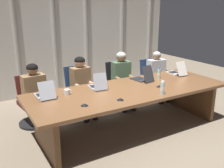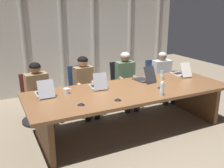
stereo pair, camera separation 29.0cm
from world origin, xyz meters
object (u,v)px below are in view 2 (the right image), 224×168
at_px(laptop_left_end, 44,92).
at_px(conference_mic_right_side, 118,99).
at_px(person_left_mid, 85,83).
at_px(person_right_mid, 164,74).
at_px(office_chair_right_mid, 157,85).
at_px(water_bottle_primary, 162,75).
at_px(office_chair_center, 123,90).
at_px(conference_mic_middle, 161,87).
at_px(laptop_right_mid, 181,73).
at_px(office_chair_left_mid, 82,96).
at_px(person_center, 126,77).
at_px(conference_mic_left_side, 81,104).
at_px(laptop_left_mid, 98,85).
at_px(coffee_mug_near, 67,91).
at_px(person_left_end, 38,90).
at_px(water_bottle_secondary, 162,89).
at_px(office_chair_left_end, 36,104).
at_px(laptop_center, 145,78).

bearing_deg(laptop_left_end, conference_mic_right_side, -127.67).
height_order(person_left_mid, person_right_mid, person_left_mid).
bearing_deg(office_chair_right_mid, water_bottle_primary, -30.04).
xyz_separation_m(office_chair_center, office_chair_right_mid, (0.92, -0.00, -0.01)).
distance_m(person_left_mid, conference_mic_middle, 1.48).
bearing_deg(laptop_right_mid, water_bottle_primary, 102.19).
bearing_deg(conference_mic_right_side, office_chair_left_mid, 91.46).
height_order(laptop_left_end, person_center, person_center).
bearing_deg(office_chair_center, conference_mic_right_side, -32.43).
bearing_deg(office_chair_center, laptop_left_end, -68.13).
distance_m(laptop_right_mid, conference_mic_left_side, 2.47).
bearing_deg(laptop_left_end, laptop_left_mid, -91.95).
xyz_separation_m(laptop_right_mid, office_chair_right_mid, (-0.00, 0.77, -0.47)).
height_order(person_right_mid, coffee_mug_near, person_right_mid).
relative_size(office_chair_center, conference_mic_right_side, 8.58).
height_order(laptop_right_mid, office_chair_left_mid, laptop_right_mid).
distance_m(person_left_end, water_bottle_secondary, 2.20).
bearing_deg(person_center, person_left_mid, -84.49).
distance_m(person_left_mid, water_bottle_primary, 1.50).
bearing_deg(water_bottle_secondary, conference_mic_middle, 55.41).
bearing_deg(person_left_end, laptop_right_mid, 71.62).
xyz_separation_m(water_bottle_primary, conference_mic_left_side, (-1.85, -0.58, -0.07)).
height_order(office_chair_left_end, person_left_end, person_left_end).
xyz_separation_m(laptop_right_mid, water_bottle_secondary, (-1.11, -0.82, 0.05)).
distance_m(office_chair_center, coffee_mug_near, 1.79).
bearing_deg(water_bottle_secondary, person_center, 82.80).
height_order(office_chair_left_end, coffee_mug_near, office_chair_left_end).
distance_m(office_chair_center, conference_mic_middle, 1.35).
xyz_separation_m(office_chair_left_end, office_chair_center, (1.87, 0.00, 0.01)).
bearing_deg(conference_mic_middle, laptop_center, 91.51).
height_order(laptop_left_end, conference_mic_middle, laptop_left_end).
relative_size(laptop_left_end, person_center, 0.35).
distance_m(laptop_left_end, office_chair_center, 2.05).
distance_m(laptop_left_mid, water_bottle_secondary, 1.09).
xyz_separation_m(person_left_mid, conference_mic_right_side, (0.02, -1.33, 0.09)).
bearing_deg(laptop_left_end, office_chair_left_mid, -49.48).
xyz_separation_m(laptop_center, coffee_mug_near, (-1.53, -0.06, -0.01)).
relative_size(person_center, conference_mic_left_side, 10.82).
relative_size(laptop_left_end, office_chair_right_mid, 0.46).
height_order(water_bottle_primary, conference_mic_middle, water_bottle_primary).
distance_m(office_chair_center, person_center, 0.36).
distance_m(water_bottle_primary, conference_mic_middle, 0.57).
relative_size(laptop_left_end, water_bottle_secondary, 1.81).
distance_m(conference_mic_middle, conference_mic_right_side, 0.96).
bearing_deg(person_left_end, laptop_center, 65.17).
bearing_deg(person_center, person_left_end, -84.58).
height_order(laptop_left_mid, water_bottle_secondary, laptop_left_mid).
xyz_separation_m(office_chair_left_end, conference_mic_middle, (1.90, -1.28, 0.43)).
bearing_deg(water_bottle_secondary, office_chair_left_end, 136.53).
relative_size(office_chair_left_end, conference_mic_right_side, 8.19).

